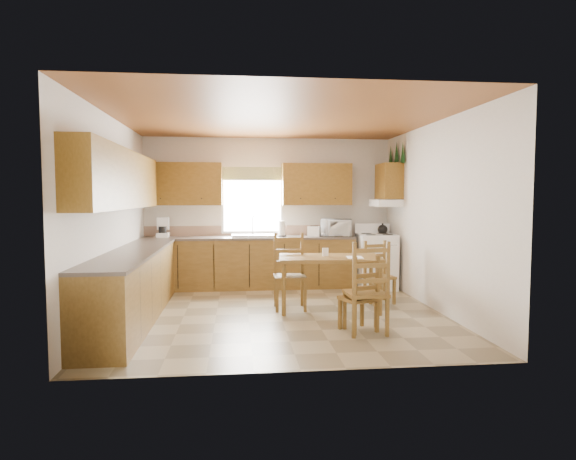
{
  "coord_description": "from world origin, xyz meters",
  "views": [
    {
      "loc": [
        -0.59,
        -6.6,
        1.64
      ],
      "look_at": [
        0.15,
        0.3,
        1.15
      ],
      "focal_mm": 30.0,
      "sensor_mm": 36.0,
      "label": 1
    }
  ],
  "objects": [
    {
      "name": "counter_back",
      "position": [
        -0.38,
        1.95,
        0.9
      ],
      "size": [
        3.75,
        0.63,
        0.04
      ],
      "primitive_type": "cube",
      "color": "#524741",
      "rests_on": "lower_cab_back"
    },
    {
      "name": "upper_cab_stove",
      "position": [
        2.08,
        1.65,
        1.9
      ],
      "size": [
        0.33,
        0.62,
        0.62
      ],
      "primitive_type": "cube",
      "color": "brown",
      "rests_on": "wall_right"
    },
    {
      "name": "upper_cab_left",
      "position": [
        -2.08,
        -0.15,
        1.85
      ],
      "size": [
        0.33,
        3.6,
        0.75
      ],
      "primitive_type": "cube",
      "color": "brown",
      "rests_on": "wall_left"
    },
    {
      "name": "pine_decal_b",
      "position": [
        2.21,
        1.65,
        2.42
      ],
      "size": [
        0.22,
        0.22,
        0.36
      ],
      "primitive_type": "cone",
      "color": "#123715",
      "rests_on": "wall_right"
    },
    {
      "name": "paper_towel",
      "position": [
        0.21,
        1.95,
        1.06
      ],
      "size": [
        0.14,
        0.14,
        0.28
      ],
      "primitive_type": "cylinder",
      "rotation": [
        0.0,
        0.0,
        0.14
      ],
      "color": "white",
      "rests_on": "counter_back"
    },
    {
      "name": "upper_cab_back_left",
      "position": [
        -1.55,
        2.08,
        1.85
      ],
      "size": [
        1.41,
        0.33,
        0.75
      ],
      "primitive_type": "cube",
      "color": "brown",
      "rests_on": "wall_back"
    },
    {
      "name": "window_valance",
      "position": [
        -0.3,
        2.19,
        2.05
      ],
      "size": [
        1.19,
        0.01,
        0.24
      ],
      "primitive_type": "cube",
      "color": "#46612C",
      "rests_on": "wall_back"
    },
    {
      "name": "wall_left",
      "position": [
        -2.25,
        0.0,
        1.35
      ],
      "size": [
        4.5,
        4.5,
        0.0
      ],
      "primitive_type": "plane",
      "color": "silver",
      "rests_on": "floor"
    },
    {
      "name": "coffeemaker",
      "position": [
        -1.88,
        1.99,
        1.08
      ],
      "size": [
        0.24,
        0.27,
        0.33
      ],
      "primitive_type": "cube",
      "rotation": [
        0.0,
        0.0,
        0.22
      ],
      "color": "white",
      "rests_on": "counter_back"
    },
    {
      "name": "window_frame",
      "position": [
        -0.3,
        2.22,
        1.55
      ],
      "size": [
        1.13,
        0.02,
        1.18
      ],
      "primitive_type": "cube",
      "color": "white",
      "rests_on": "wall_back"
    },
    {
      "name": "wall_right",
      "position": [
        2.25,
        0.0,
        1.35
      ],
      "size": [
        4.5,
        4.5,
        0.0
      ],
      "primitive_type": "plane",
      "color": "silver",
      "rests_on": "floor"
    },
    {
      "name": "lower_cab_left",
      "position": [
        -1.95,
        -0.15,
        0.44
      ],
      "size": [
        0.6,
        3.6,
        0.88
      ],
      "primitive_type": "cube",
      "color": "brown",
      "rests_on": "floor"
    },
    {
      "name": "window_pane",
      "position": [
        -0.3,
        2.21,
        1.55
      ],
      "size": [
        1.05,
        0.01,
        1.1
      ],
      "primitive_type": "cube",
      "color": "white",
      "rests_on": "wall_back"
    },
    {
      "name": "wall_back",
      "position": [
        0.0,
        2.25,
        1.35
      ],
      "size": [
        4.5,
        4.5,
        0.0
      ],
      "primitive_type": "plane",
      "color": "silver",
      "rests_on": "floor"
    },
    {
      "name": "ceiling",
      "position": [
        0.0,
        0.0,
        2.7
      ],
      "size": [
        4.5,
        4.5,
        0.0
      ],
      "primitive_type": "plane",
      "color": "brown",
      "rests_on": "floor"
    },
    {
      "name": "microwave",
      "position": [
        1.2,
        1.93,
        1.07
      ],
      "size": [
        0.58,
        0.47,
        0.3
      ],
      "primitive_type": "imported",
      "rotation": [
        0.0,
        0.0,
        -0.23
      ],
      "color": "white",
      "rests_on": "counter_back"
    },
    {
      "name": "stove",
      "position": [
        1.88,
        1.67,
        0.47
      ],
      "size": [
        0.68,
        0.7,
        0.95
      ],
      "primitive_type": "cube",
      "rotation": [
        0.0,
        0.0,
        -0.06
      ],
      "color": "white",
      "rests_on": "floor"
    },
    {
      "name": "chair_near_right",
      "position": [
        0.88,
        -0.96,
        0.46
      ],
      "size": [
        0.49,
        0.48,
        0.92
      ],
      "primitive_type": "cube",
      "rotation": [
        0.0,
        0.0,
        3.5
      ],
      "color": "brown",
      "rests_on": "floor"
    },
    {
      "name": "chair_far_left",
      "position": [
        0.17,
        0.26,
        0.54
      ],
      "size": [
        0.46,
        0.44,
        1.09
      ],
      "primitive_type": "cube",
      "rotation": [
        0.0,
        0.0,
        -0.02
      ],
      "color": "brown",
      "rests_on": "floor"
    },
    {
      "name": "wall_front",
      "position": [
        0.0,
        -2.25,
        1.35
      ],
      "size": [
        4.5,
        4.5,
        0.0
      ],
      "primitive_type": "plane",
      "color": "silver",
      "rests_on": "floor"
    },
    {
      "name": "upper_cab_back_right",
      "position": [
        0.86,
        2.08,
        1.85
      ],
      "size": [
        1.25,
        0.33,
        0.75
      ],
      "primitive_type": "cube",
      "color": "brown",
      "rests_on": "wall_back"
    },
    {
      "name": "counter_left",
      "position": [
        -1.95,
        -0.15,
        0.9
      ],
      "size": [
        0.63,
        3.6,
        0.04
      ],
      "primitive_type": "cube",
      "color": "#524741",
      "rests_on": "lower_cab_left"
    },
    {
      "name": "pine_decal_c",
      "position": [
        2.21,
        1.97,
        2.38
      ],
      "size": [
        0.22,
        0.22,
        0.36
      ],
      "primitive_type": "cone",
      "color": "#123715",
      "rests_on": "wall_right"
    },
    {
      "name": "sink_basin",
      "position": [
        -0.3,
        1.95,
        0.94
      ],
      "size": [
        0.75,
        0.45,
        0.04
      ],
      "primitive_type": "cube",
      "color": "silver",
      "rests_on": "counter_back"
    },
    {
      "name": "dining_table",
      "position": [
        0.74,
        0.16,
        0.39
      ],
      "size": [
        1.52,
        0.96,
        0.77
      ],
      "primitive_type": "cube",
      "rotation": [
        0.0,
        0.0,
        -0.1
      ],
      "color": "brown",
      "rests_on": "floor"
    },
    {
      "name": "lower_cab_back",
      "position": [
        -0.38,
        1.95,
        0.44
      ],
      "size": [
        3.75,
        0.6,
        0.88
      ],
      "primitive_type": "cube",
      "color": "brown",
      "rests_on": "floor"
    },
    {
      "name": "floor",
      "position": [
        0.0,
        0.0,
        0.0
      ],
      "size": [
        4.5,
        4.5,
        0.0
      ],
      "primitive_type": "plane",
      "color": "#877959",
      "rests_on": "ground"
    },
    {
      "name": "toaster",
      "position": [
        0.8,
        1.93,
        1.01
      ],
      "size": [
        0.26,
        0.21,
        0.18
      ],
      "primitive_type": "cube",
      "rotation": [
        0.0,
        0.0,
        -0.39
      ],
      "color": "white",
      "rests_on": "counter_back"
    },
    {
      "name": "table_card",
      "position": [
        0.68,
        0.2,
        0.83
      ],
      "size": [
        0.09,
        0.03,
        0.12
      ],
      "primitive_type": "cube",
      "rotation": [
        0.0,
        0.0,
        0.16
      ],
      "color": "white",
      "rests_on": "dining_table"
    },
    {
      "name": "range_hood",
      "position": [
        2.03,
        1.65,
        1.52
      ],
      "size": [
        0.44,
        0.62,
        0.12
      ],
      "primitive_type": "cube",
      "color": "white",
      "rests_on": "wall_right"
    },
    {
      "name": "table_paper",
      "position": [
        1.07,
        0.02,
        0.78
      ],
      "size": [
        0.25,
        0.32,
        0.0
      ],
      "primitive_type": "cube",
      "rotation": [
        0.0,
        0.0,
        -0.11
      ],
      "color": "white",
      "rests_on": "dining_table"
    },
    {
      "name": "backsplash",
      "position": [
        -0.38,
        2.24,
        1.01
      ],
      "size": [
        3.75,
        0.01,
        0.18
      ],
      "primitive_type": "cube",
      "color": "#916F5A",
      "rests_on": "counter_back"
    },
    {
      "name": "chair_far_right",
      "position": [
        1.58,
        0.51,
        0.47
      ],
      "size": [
        0.46,
        0.44,
        0.94
      ],
      "primitive_type": "cube",
      "rotation": [
        0.0,
        0.0,
        0.19
      ],
      "color": "brown",
      "rests_on": "floor"
    },
    {
      "name": "pine_decal_a",
      "position": [
        2.21,
        1.33,
        2.38
      ],
      "size": [
        0.22,
        0.22,
        0.36
      ],
      "primitive_type": "cone",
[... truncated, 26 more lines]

